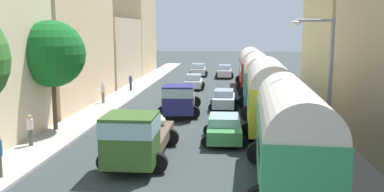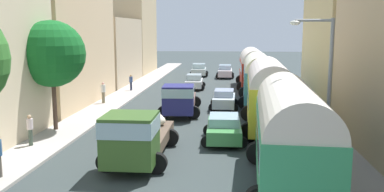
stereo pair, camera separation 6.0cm
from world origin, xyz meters
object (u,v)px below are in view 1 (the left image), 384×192
at_px(cargo_truck_1, 179,98).
at_px(car_3, 224,99).
at_px(car_1, 198,70).
at_px(streetlamp_near, 324,80).
at_px(parked_bus_2, 258,76).
at_px(pedestrian_0, 103,92).
at_px(parked_bus_3, 252,66).
at_px(car_4, 225,71).
at_px(car_0, 194,82).
at_px(parked_bus_0, 291,131).
at_px(cargo_truck_0, 137,135).
at_px(parked_bus_1, 269,92).
at_px(pedestrian_3, 30,129).
at_px(car_2, 224,128).
at_px(pedestrian_1, 131,82).

relative_size(cargo_truck_1, car_3, 1.88).
xyz_separation_m(car_1, streetlamp_near, (7.91, -34.86, 3.06)).
distance_m(parked_bus_2, cargo_truck_1, 7.82).
bearing_deg(car_1, pedestrian_0, -106.25).
relative_size(parked_bus_2, parked_bus_3, 0.91).
height_order(parked_bus_3, car_4, parked_bus_3).
height_order(car_0, car_1, car_1).
distance_m(parked_bus_0, parked_bus_3, 27.00).
bearing_deg(cargo_truck_0, car_1, 89.82).
bearing_deg(parked_bus_1, car_4, 96.15).
bearing_deg(cargo_truck_1, car_1, 91.15).
relative_size(car_3, car_4, 0.90).
xyz_separation_m(cargo_truck_1, streetlamp_near, (7.42, -10.42, 2.65)).
height_order(parked_bus_2, car_4, parked_bus_2).
relative_size(car_4, pedestrian_3, 2.37).
bearing_deg(streetlamp_near, car_2, 137.13).
bearing_deg(car_2, cargo_truck_1, 116.20).
bearing_deg(car_3, cargo_truck_1, -138.39).
bearing_deg(parked_bus_1, streetlamp_near, -75.98).
distance_m(parked_bus_3, pedestrian_0, 16.32).
xyz_separation_m(parked_bus_1, cargo_truck_0, (-6.37, -6.84, -1.00)).
relative_size(car_3, pedestrian_3, 2.13).
distance_m(parked_bus_3, car_0, 6.18).
bearing_deg(pedestrian_3, streetlamp_near, -7.12).
xyz_separation_m(car_1, car_4, (3.37, -1.47, -0.00)).
distance_m(parked_bus_1, cargo_truck_1, 7.01).
bearing_deg(car_2, pedestrian_1, 118.36).
height_order(parked_bus_2, pedestrian_3, parked_bus_2).
height_order(pedestrian_0, pedestrian_1, pedestrian_0).
bearing_deg(streetlamp_near, parked_bus_0, -124.51).
height_order(car_1, streetlamp_near, streetlamp_near).
relative_size(cargo_truck_1, pedestrian_1, 4.11).
relative_size(car_0, pedestrian_1, 2.24).
distance_m(pedestrian_0, pedestrian_3, 12.24).
height_order(car_1, car_2, car_1).
bearing_deg(parked_bus_0, car_3, 99.89).
bearing_deg(cargo_truck_0, parked_bus_2, 68.09).
bearing_deg(streetlamp_near, car_0, 107.83).
distance_m(car_3, pedestrian_1, 11.99).
xyz_separation_m(pedestrian_0, streetlamp_near, (13.99, -13.99, 2.82)).
distance_m(cargo_truck_0, car_3, 13.89).
relative_size(car_1, pedestrian_1, 2.33).
relative_size(car_0, car_1, 0.96).
height_order(pedestrian_1, pedestrian_3, pedestrian_3).
xyz_separation_m(parked_bus_1, car_0, (-5.87, 16.78, -1.57)).
bearing_deg(car_3, parked_bus_3, 76.70).
height_order(parked_bus_1, car_0, parked_bus_1).
distance_m(car_0, car_3, 10.72).
relative_size(parked_bus_2, pedestrian_1, 4.88).
height_order(parked_bus_0, pedestrian_0, parked_bus_0).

